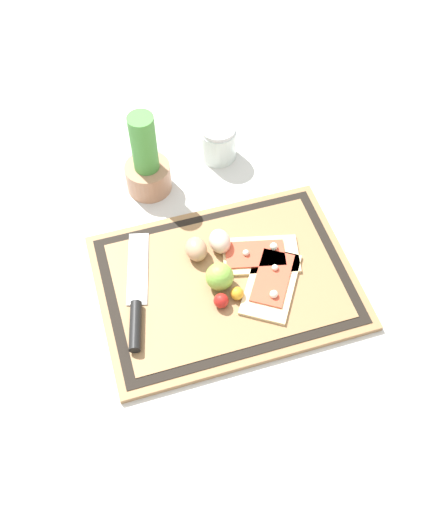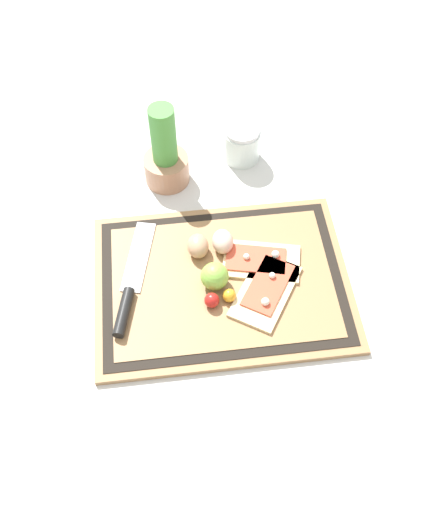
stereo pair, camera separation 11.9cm
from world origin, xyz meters
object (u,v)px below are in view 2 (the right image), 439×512
(pizza_slice_near, at_px, (266,290))
(cherry_tomato_red, at_px, (212,300))
(cherry_tomato_yellow, at_px, (229,295))
(sauce_jar, at_px, (242,145))
(egg_brown, at_px, (198,246))
(lime, at_px, (215,276))
(herb_pot, at_px, (166,157))
(knife, at_px, (128,295))
(pizza_slice_far, at_px, (260,260))
(egg_pink, at_px, (223,241))

(pizza_slice_near, bearing_deg, cherry_tomato_red, -171.59)
(cherry_tomato_red, height_order, cherry_tomato_yellow, cherry_tomato_red)
(cherry_tomato_red, xyz_separation_m, sauce_jar, (0.11, 0.39, 0.01))
(egg_brown, xyz_separation_m, cherry_tomato_red, (0.01, -0.12, -0.01))
(lime, bearing_deg, cherry_tomato_yellow, -57.87)
(cherry_tomato_red, bearing_deg, herb_pot, 100.05)
(egg_brown, bearing_deg, knife, -147.94)
(pizza_slice_far, distance_m, cherry_tomato_yellow, 0.11)
(herb_pot, bearing_deg, cherry_tomato_red, -79.95)
(knife, xyz_separation_m, cherry_tomato_yellow, (0.19, -0.03, 0.00))
(sauce_jar, bearing_deg, herb_pot, -164.43)
(cherry_tomato_yellow, relative_size, herb_pot, 0.13)
(pizza_slice_far, distance_m, cherry_tomato_red, 0.14)
(egg_brown, relative_size, lime, 0.99)
(cherry_tomato_red, relative_size, cherry_tomato_yellow, 1.11)
(pizza_slice_far, xyz_separation_m, lime, (-0.10, -0.04, 0.02))
(cherry_tomato_yellow, bearing_deg, egg_brown, 112.23)
(herb_pot, bearing_deg, lime, -76.55)
(egg_pink, xyz_separation_m, cherry_tomato_red, (-0.04, -0.13, -0.01))
(egg_pink, height_order, lime, lime)
(knife, xyz_separation_m, cherry_tomato_red, (0.16, -0.04, 0.01))
(pizza_slice_far, relative_size, cherry_tomato_yellow, 6.46)
(sauce_jar, bearing_deg, cherry_tomato_red, -105.99)
(egg_pink, height_order, herb_pot, herb_pot)
(pizza_slice_far, distance_m, egg_brown, 0.13)
(egg_brown, distance_m, herb_pot, 0.23)
(lime, height_order, sauce_jar, sauce_jar)
(pizza_slice_far, height_order, sauce_jar, sauce_jar)
(lime, bearing_deg, pizza_slice_far, 22.93)
(egg_brown, relative_size, cherry_tomato_yellow, 2.07)
(lime, xyz_separation_m, cherry_tomato_red, (-0.01, -0.04, -0.01))
(knife, bearing_deg, cherry_tomato_red, -12.59)
(pizza_slice_near, distance_m, lime, 0.10)
(pizza_slice_near, bearing_deg, lime, 163.31)
(knife, distance_m, egg_pink, 0.22)
(knife, relative_size, sauce_jar, 3.11)
(lime, xyz_separation_m, sauce_jar, (0.10, 0.35, -0.01))
(egg_brown, relative_size, sauce_jar, 0.62)
(egg_brown, distance_m, egg_pink, 0.05)
(pizza_slice_near, distance_m, egg_pink, 0.14)
(knife, bearing_deg, cherry_tomato_yellow, -8.25)
(pizza_slice_far, height_order, cherry_tomato_yellow, cherry_tomato_yellow)
(knife, relative_size, egg_pink, 4.99)
(pizza_slice_far, xyz_separation_m, cherry_tomato_yellow, (-0.07, -0.08, 0.01))
(egg_brown, height_order, cherry_tomato_yellow, egg_brown)
(egg_brown, distance_m, sauce_jar, 0.30)
(pizza_slice_near, bearing_deg, sauce_jar, 89.12)
(pizza_slice_near, xyz_separation_m, cherry_tomato_yellow, (-0.07, -0.01, 0.01))
(knife, distance_m, lime, 0.17)
(knife, height_order, egg_pink, egg_pink)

